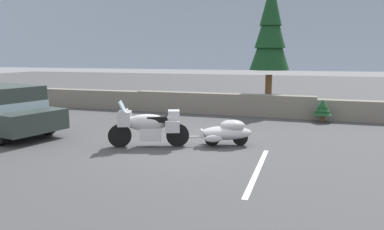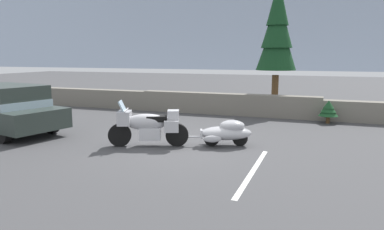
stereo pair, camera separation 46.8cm
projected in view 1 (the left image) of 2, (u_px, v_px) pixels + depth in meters
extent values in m
plane|color=#424244|center=(174.00, 146.00, 10.42)|extent=(80.00, 80.00, 0.00)
cube|color=slate|center=(70.00, 98.00, 18.46)|extent=(8.00, 0.58, 0.90)
cube|color=slate|center=(222.00, 104.00, 16.02)|extent=(8.00, 0.56, 0.94)
cube|color=#99A8BF|center=(296.00, 36.00, 99.40)|extent=(240.00, 80.00, 16.00)
cylinder|color=black|center=(120.00, 136.00, 10.26)|extent=(0.67, 0.37, 0.66)
cylinder|color=black|center=(178.00, 135.00, 10.36)|extent=(0.67, 0.37, 0.66)
cube|color=silver|center=(151.00, 134.00, 10.30)|extent=(0.72, 0.63, 0.36)
ellipsoid|color=#B2B2B7|center=(147.00, 122.00, 10.25)|extent=(1.28, 0.84, 0.48)
cube|color=#B2B2B7|center=(125.00, 119.00, 10.19)|extent=(0.52, 0.62, 0.40)
cube|color=#9EB7C6|center=(122.00, 107.00, 10.13)|extent=(0.33, 0.48, 0.34)
cube|color=black|center=(157.00, 119.00, 10.25)|extent=(0.65, 0.54, 0.16)
cube|color=#B2B2B7|center=(174.00, 115.00, 10.26)|extent=(0.44, 0.49, 0.28)
cube|color=#B2B2B7|center=(172.00, 127.00, 10.01)|extent=(0.43, 0.29, 0.32)
cube|color=#B2B2B7|center=(172.00, 123.00, 10.60)|extent=(0.43, 0.29, 0.32)
cylinder|color=silver|center=(126.00, 110.00, 10.15)|extent=(0.29, 0.67, 0.04)
cylinder|color=silver|center=(121.00, 127.00, 10.22)|extent=(0.26, 0.16, 0.54)
cylinder|color=black|center=(212.00, 138.00, 10.44)|extent=(0.45, 0.25, 0.44)
cylinder|color=black|center=(240.00, 138.00, 10.49)|extent=(0.45, 0.25, 0.44)
ellipsoid|color=#B2B2B7|center=(226.00, 133.00, 10.44)|extent=(1.64, 1.18, 0.40)
ellipsoid|color=#B2B2B7|center=(232.00, 125.00, 10.41)|extent=(0.87, 0.78, 0.32)
cube|color=silver|center=(202.00, 134.00, 10.40)|extent=(0.17, 0.32, 0.24)
ellipsoid|color=#B2B2B7|center=(213.00, 139.00, 10.11)|extent=(0.54, 0.32, 0.20)
ellipsoid|color=#B2B2B7|center=(211.00, 134.00, 10.74)|extent=(0.54, 0.32, 0.20)
cylinder|color=silver|center=(188.00, 137.00, 10.39)|extent=(0.67, 0.30, 0.05)
cylinder|color=black|center=(47.00, 125.00, 11.89)|extent=(0.71, 0.37, 0.68)
cylinder|color=brown|center=(268.00, 94.00, 16.64)|extent=(0.30, 0.30, 1.72)
cone|color=#143D1E|center=(270.00, 40.00, 16.24)|extent=(1.79, 1.79, 2.72)
cone|color=#143D1E|center=(271.00, 21.00, 16.11)|extent=(1.39, 1.39, 2.38)
cone|color=#143D1E|center=(271.00, 2.00, 15.97)|extent=(0.98, 0.98, 2.04)
cylinder|color=brown|center=(322.00, 119.00, 14.15)|extent=(0.15, 0.15, 0.26)
cone|color=#194723|center=(322.00, 110.00, 14.09)|extent=(0.74, 0.74, 0.41)
cone|color=#194723|center=(323.00, 107.00, 14.07)|extent=(0.58, 0.58, 0.36)
cone|color=#194723|center=(323.00, 104.00, 14.05)|extent=(0.41, 0.41, 0.31)
cube|color=silver|center=(258.00, 170.00, 8.22)|extent=(0.12, 3.60, 0.01)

